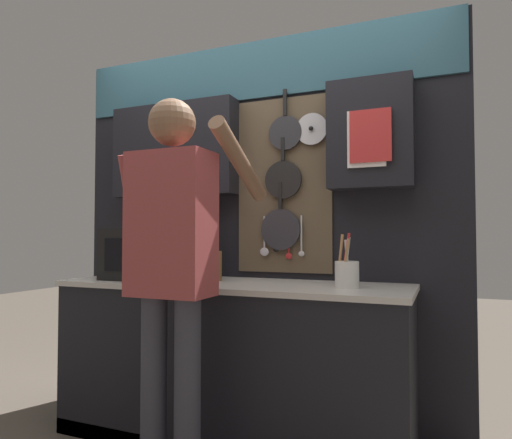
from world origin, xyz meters
name	(u,v)px	position (x,y,z in m)	size (l,w,h in m)	color
base_cabinet_counter	(231,361)	(0.00, 0.00, 0.44)	(2.01, 0.65, 0.89)	black
back_wall_unit	(249,193)	(-0.02, 0.30, 1.43)	(2.58, 0.23, 2.41)	black
microwave	(154,254)	(-0.52, -0.02, 1.05)	(0.54, 0.40, 0.31)	black
knife_block	(207,266)	(-0.15, -0.02, 0.98)	(0.13, 0.16, 0.26)	brown
utensil_crock	(347,273)	(0.67, -0.02, 0.97)	(0.12, 0.12, 0.28)	white
person	(173,253)	(-0.03, -0.57, 1.08)	(0.54, 0.64, 1.79)	#383842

